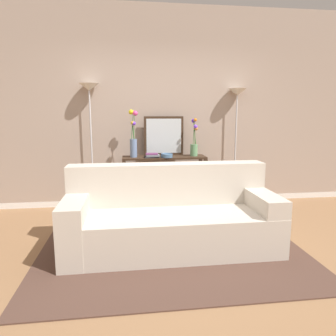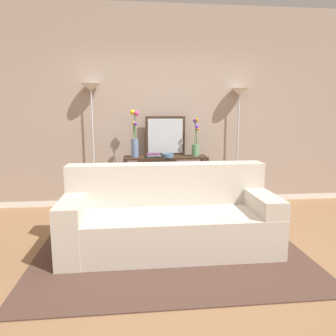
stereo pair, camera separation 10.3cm
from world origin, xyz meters
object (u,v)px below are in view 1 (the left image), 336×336
Objects in this scene: fruit_bowl at (167,155)px; floor_lamp_left at (90,112)px; book_row_under_console at (144,205)px; couch at (171,219)px; wall_mirror at (164,136)px; book_stack at (152,156)px; console_table at (164,173)px; floor_lamp_right at (237,114)px; vase_short_flowers at (194,143)px; vase_tall_flowers at (133,139)px.

floor_lamp_left is at bearing 168.29° from fruit_bowl.
fruit_bowl is 0.44× the size of book_row_under_console.
fruit_bowl is at bearing -18.37° from book_row_under_console.
couch is 3.65× the size of wall_mirror.
console_table is at bearing 27.64° from book_stack.
floor_lamp_left is at bearing -178.22° from wall_mirror.
console_table is at bearing -95.14° from wall_mirror.
floor_lamp_left reaches higher than console_table.
floor_lamp_right is 3.19× the size of vase_short_flowers.
book_row_under_console is (-0.34, 0.11, -0.77)m from fruit_bowl.
floor_lamp_left is 1.29m from fruit_bowl.
vase_tall_flowers reaches higher than vase_short_flowers.
console_table is 0.64m from vase_short_flowers.
console_table is 3.23× the size of book_row_under_console.
vase_tall_flowers reaches higher than book_stack.
fruit_bowl reaches higher than book_row_under_console.
floor_lamp_right is (1.25, 1.55, 1.11)m from couch.
book_stack is at bearing -171.44° from vase_short_flowers.
vase_tall_flowers is at bearing -12.09° from floor_lamp_left.
wall_mirror is at bearing 85.78° from couch.
book_stack is at bearing -129.20° from wall_mirror.
vase_short_flowers is at bearing -0.21° from console_table.
book_row_under_console is (0.14, 0.02, -1.01)m from vase_tall_flowers.
floor_lamp_right is 8.15× the size of book_stack.
console_table is 0.57m from wall_mirror.
console_table is at bearing -174.24° from floor_lamp_right.
floor_lamp_left is at bearing 167.91° from vase_tall_flowers.
couch is 1.46m from console_table.
floor_lamp_left reaches higher than vase_tall_flowers.
console_table is 0.69m from vase_tall_flowers.
console_table is 0.58m from book_row_under_console.
wall_mirror reaches higher than book_row_under_console.
vase_short_flowers is (-0.69, -0.12, -0.43)m from floor_lamp_right.
vase_tall_flowers is at bearing -179.05° from vase_short_flowers.
couch reaches higher than console_table.
book_stack is 0.57× the size of book_row_under_console.
book_stack is (0.27, -0.08, -0.24)m from vase_tall_flowers.
wall_mirror is at bearing 178.30° from floor_lamp_right.
book_row_under_console is (-0.12, 0.10, -0.77)m from book_stack.
wall_mirror is at bearing 84.86° from console_table.
vase_short_flowers is at bearing -4.39° from floor_lamp_left.
book_row_under_console is (-0.31, -0.00, -0.49)m from console_table.
vase_short_flowers reaches higher than couch.
console_table is 0.30m from fruit_bowl.
book_row_under_console is (-0.21, 1.44, -0.26)m from couch.
console_table is 0.69× the size of floor_lamp_right.
couch is 1.77× the size of console_table.
vase_short_flowers is 2.55× the size of book_stack.
floor_lamp_right reaches higher than book_stack.
fruit_bowl is (0.02, -0.11, 0.28)m from console_table.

